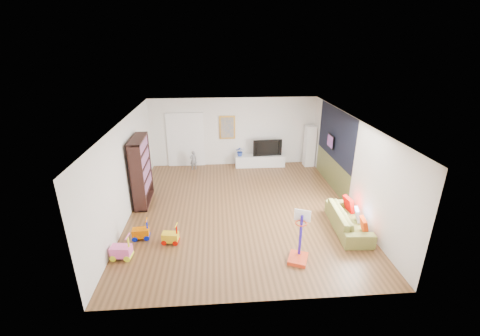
{
  "coord_description": "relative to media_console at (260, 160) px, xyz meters",
  "views": [
    {
      "loc": [
        -0.68,
        -8.54,
        4.74
      ],
      "look_at": [
        0.0,
        0.4,
        1.15
      ],
      "focal_mm": 24.0,
      "sensor_mm": 36.0,
      "label": 1
    }
  ],
  "objects": [
    {
      "name": "navy_accent",
      "position": [
        2.2,
        -2.05,
        1.62
      ],
      "size": [
        0.01,
        3.2,
        1.7
      ],
      "primitive_type": "cube",
      "color": "black",
      "rests_on": "wall_right"
    },
    {
      "name": "wall_right",
      "position": [
        2.22,
        -3.45,
        1.12
      ],
      "size": [
        0.0,
        7.5,
        2.7
      ],
      "primitive_type": "cube",
      "color": "silver",
      "rests_on": "ground"
    },
    {
      "name": "artwork_right",
      "position": [
        2.14,
        -1.85,
        1.32
      ],
      "size": [
        0.04,
        0.56,
        0.46
      ],
      "primitive_type": "cube",
      "color": "#7F3F8C",
      "rests_on": "wall_right"
    },
    {
      "name": "ride_on_pink",
      "position": [
        -3.99,
        -5.63,
        0.08
      ],
      "size": [
        0.49,
        0.33,
        0.61
      ],
      "primitive_type": "cube",
      "rotation": [
        0.0,
        0.0,
        -0.11
      ],
      "color": "pink",
      "rests_on": "ground"
    },
    {
      "name": "ride_on_yellow",
      "position": [
        -2.93,
        -5.1,
        0.04
      ],
      "size": [
        0.43,
        0.3,
        0.53
      ],
      "primitive_type": "cube",
      "rotation": [
        0.0,
        0.0,
        -0.14
      ],
      "color": "yellow",
      "rests_on": "ground"
    },
    {
      "name": "olive_wainscot",
      "position": [
        2.2,
        -2.05,
        0.27
      ],
      "size": [
        0.01,
        3.2,
        1.0
      ],
      "primitive_type": "cube",
      "color": "brown",
      "rests_on": "wall_right"
    },
    {
      "name": "sofa",
      "position": [
        1.73,
        -4.82,
        0.05
      ],
      "size": [
        0.87,
        1.97,
        0.56
      ],
      "primitive_type": "imported",
      "rotation": [
        0.0,
        0.0,
        1.51
      ],
      "color": "olive",
      "rests_on": "ground"
    },
    {
      "name": "wall_back",
      "position": [
        -1.03,
        0.3,
        1.12
      ],
      "size": [
        6.5,
        0.0,
        2.7
      ],
      "primitive_type": "cube",
      "color": "silver",
      "rests_on": "ground"
    },
    {
      "name": "pillow_center",
      "position": [
        1.96,
        -4.83,
        0.21
      ],
      "size": [
        0.18,
        0.35,
        0.34
      ],
      "primitive_type": "cube",
      "rotation": [
        0.0,
        0.0,
        -0.27
      ],
      "color": "silver",
      "rests_on": "sofa"
    },
    {
      "name": "media_console",
      "position": [
        0.0,
        0.0,
        0.0
      ],
      "size": [
        1.97,
        0.51,
        0.46
      ],
      "primitive_type": "cube",
      "rotation": [
        0.0,
        0.0,
        -0.01
      ],
      "color": "silver",
      "rests_on": "ground"
    },
    {
      "name": "wall_front",
      "position": [
        -1.03,
        -7.2,
        1.12
      ],
      "size": [
        6.5,
        0.0,
        2.7
      ],
      "primitive_type": "cube",
      "color": "silver",
      "rests_on": "ground"
    },
    {
      "name": "child",
      "position": [
        -2.64,
        -0.19,
        0.16
      ],
      "size": [
        0.34,
        0.29,
        0.77
      ],
      "primitive_type": "imported",
      "rotation": [
        0.0,
        0.0,
        3.61
      ],
      "color": "slate",
      "rests_on": "ground"
    },
    {
      "name": "tv",
      "position": [
        0.27,
        0.01,
        0.56
      ],
      "size": [
        1.15,
        0.23,
        0.66
      ],
      "primitive_type": "imported",
      "rotation": [
        0.0,
        0.0,
        0.07
      ],
      "color": "black",
      "rests_on": "media_console"
    },
    {
      "name": "painting_back",
      "position": [
        -1.28,
        0.26,
        1.32
      ],
      "size": [
        0.62,
        0.06,
        0.92
      ],
      "primitive_type": "cube",
      "color": "gold",
      "rests_on": "wall_back"
    },
    {
      "name": "bookshelf",
      "position": [
        -4.03,
        -2.78,
        0.81
      ],
      "size": [
        0.41,
        1.43,
        2.08
      ],
      "primitive_type": "cube",
      "rotation": [
        0.0,
        0.0,
        0.03
      ],
      "color": "black",
      "rests_on": "ground"
    },
    {
      "name": "tall_cabinet",
      "position": [
        1.97,
        -0.09,
        0.59
      ],
      "size": [
        0.4,
        0.4,
        1.64
      ],
      "primitive_type": "cube",
      "rotation": [
        0.0,
        0.0,
        0.05
      ],
      "color": "white",
      "rests_on": "ground"
    },
    {
      "name": "floor",
      "position": [
        -1.03,
        -3.45,
        -0.23
      ],
      "size": [
        6.5,
        7.5,
        0.0
      ],
      "primitive_type": "cube",
      "color": "brown",
      "rests_on": "ground"
    },
    {
      "name": "basketball_hoop",
      "position": [
        0.08,
        -6.02,
        0.39
      ],
      "size": [
        0.59,
        0.64,
        1.23
      ],
      "primitive_type": "cube",
      "rotation": [
        0.0,
        0.0,
        -0.4
      ],
      "color": "red",
      "rests_on": "ground"
    },
    {
      "name": "pillow_right",
      "position": [
        1.95,
        -4.25,
        0.21
      ],
      "size": [
        0.16,
        0.42,
        0.41
      ],
      "primitive_type": "cube",
      "rotation": [
        0.0,
        0.0,
        0.13
      ],
      "color": "#CA0501",
      "rests_on": "sofa"
    },
    {
      "name": "vase_plant",
      "position": [
        -0.8,
        -0.03,
        0.42
      ],
      "size": [
        0.35,
        0.3,
        0.39
      ],
      "primitive_type": "imported",
      "rotation": [
        0.0,
        0.0,
        0.0
      ],
      "color": "#233C98",
      "rests_on": "media_console"
    },
    {
      "name": "ceiling",
      "position": [
        -1.03,
        -3.45,
        2.47
      ],
      "size": [
        6.5,
        7.5,
        0.0
      ],
      "primitive_type": "cube",
      "color": "white",
      "rests_on": "ground"
    },
    {
      "name": "pillow_left",
      "position": [
        1.9,
        -5.36,
        0.21
      ],
      "size": [
        0.15,
        0.38,
        0.37
      ],
      "primitive_type": "cube",
      "rotation": [
        0.0,
        0.0,
        -0.15
      ],
      "color": "red",
      "rests_on": "sofa"
    },
    {
      "name": "wall_left",
      "position": [
        -4.28,
        -3.45,
        1.12
      ],
      "size": [
        0.0,
        7.5,
        2.7
      ],
      "primitive_type": "cube",
      "color": "silver",
      "rests_on": "ground"
    },
    {
      "name": "doorway",
      "position": [
        -2.93,
        0.26,
        0.82
      ],
      "size": [
        1.45,
        0.06,
        2.1
      ],
      "primitive_type": "cube",
      "color": "white",
      "rests_on": "ground"
    },
    {
      "name": "ride_on_orange",
      "position": [
        -3.71,
        -4.86,
        0.04
      ],
      "size": [
        0.43,
        0.29,
        0.55
      ],
      "primitive_type": "cube",
      "rotation": [
        0.0,
        0.0,
        0.08
      ],
      "color": "#D36300",
      "rests_on": "ground"
    }
  ]
}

